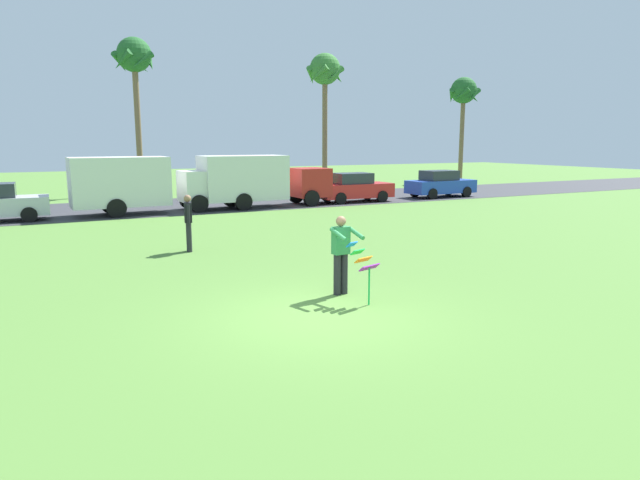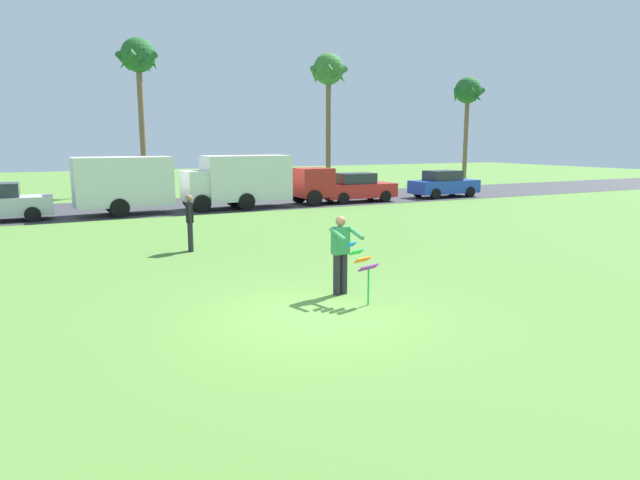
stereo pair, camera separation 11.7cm
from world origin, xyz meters
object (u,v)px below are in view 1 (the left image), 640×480
person_kite_flyer (341,252)px  person_walker_near (188,221)px  kite_held (363,262)px  parked_car_red (354,188)px  parked_car_blue (440,184)px  palm_tree_right_near (135,62)px  palm_tree_far_left (463,95)px  parked_truck_white_box (139,183)px  parked_truck_red_cab (259,179)px  palm_tree_centre_far (325,75)px

person_kite_flyer → person_walker_near: size_ratio=1.00×
kite_held → parked_car_red: size_ratio=0.30×
parked_car_blue → palm_tree_right_near: (-15.67, 10.35, 7.33)m
kite_held → person_walker_near: size_ratio=0.73×
parked_car_red → palm_tree_far_left: bearing=31.4°
kite_held → parked_truck_white_box: (-1.67, 17.13, 0.54)m
parked_truck_white_box → parked_truck_red_cab: size_ratio=1.00×
person_kite_flyer → parked_car_blue: person_kite_flyer is taller
parked_car_red → parked_truck_white_box: bearing=180.0°
parked_car_red → parked_car_blue: (6.00, -0.00, 0.00)m
parked_car_red → palm_tree_centre_far: bearing=73.3°
kite_held → parked_car_blue: (15.77, 17.13, -0.09)m
parked_truck_red_cab → parked_car_red: 5.62m
parked_truck_white_box → parked_truck_red_cab: bearing=-0.0°
parked_truck_red_cab → palm_tree_right_near: (-4.09, 10.35, 6.69)m
person_kite_flyer → parked_truck_white_box: size_ratio=0.26×
parked_truck_white_box → parked_car_blue: bearing=-0.0°
palm_tree_right_near → palm_tree_far_left: size_ratio=1.14×
person_kite_flyer → person_walker_near: 6.58m
person_kite_flyer → parked_truck_red_cab: parked_truck_red_cab is taller
person_kite_flyer → palm_tree_centre_far: bearing=63.4°
parked_car_blue → palm_tree_right_near: bearing=146.6°
person_kite_flyer → palm_tree_far_left: 37.08m
parked_truck_white_box → person_walker_near: bearing=-91.0°
person_kite_flyer → parked_car_red: bearing=58.9°
parked_car_blue → palm_tree_far_left: (9.87, 9.70, 6.26)m
palm_tree_right_near → person_walker_near: 21.64m
person_walker_near → parked_truck_red_cab: bearing=58.8°
parked_truck_white_box → palm_tree_far_left: 29.53m
parked_truck_red_cab → parked_car_blue: 11.60m
parked_car_blue → palm_tree_right_near: 20.16m
person_kite_flyer → person_walker_near: same height
person_kite_flyer → kite_held: person_kite_flyer is taller
parked_truck_red_cab → person_walker_near: size_ratio=3.90×
person_kite_flyer → parked_truck_white_box: 16.40m
palm_tree_centre_far → kite_held: bearing=-115.7°
palm_tree_right_near → person_walker_near: size_ratio=5.56×
palm_tree_far_left → parked_truck_red_cab: bearing=-155.7°
parked_truck_red_cab → palm_tree_right_near: 12.98m
palm_tree_right_near → person_walker_near: palm_tree_right_near is taller
person_kite_flyer → palm_tree_far_left: size_ratio=0.20×
person_kite_flyer → kite_held: 0.82m
parked_truck_red_cab → parked_car_red: size_ratio=1.59×
parked_car_blue → parked_truck_white_box: bearing=180.0°
palm_tree_far_left → person_kite_flyer: bearing=-134.7°
parked_truck_red_cab → palm_tree_far_left: size_ratio=0.80×
kite_held → parked_car_blue: size_ratio=0.30×
parked_truck_white_box → kite_held: bearing=-84.4°
person_kite_flyer → kite_held: size_ratio=1.37×
parked_truck_red_cab → palm_tree_far_left: palm_tree_far_left is taller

